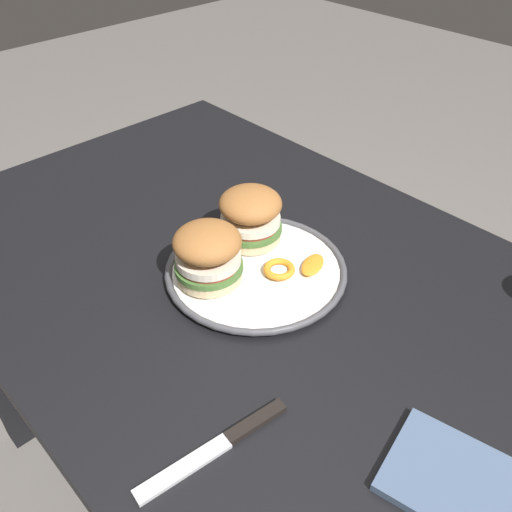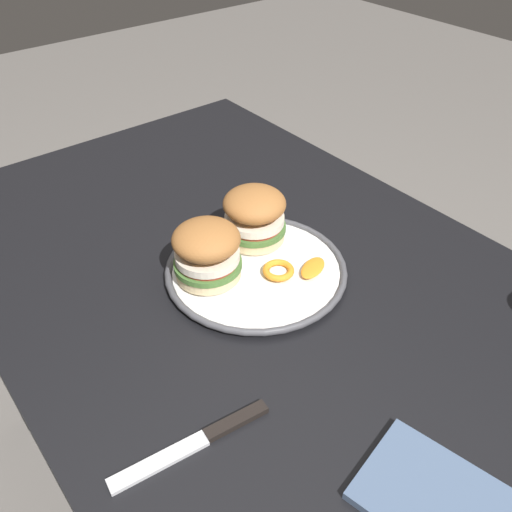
% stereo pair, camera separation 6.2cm
% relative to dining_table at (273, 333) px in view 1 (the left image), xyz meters
% --- Properties ---
extents(dining_table, '(1.42, 0.84, 0.77)m').
position_rel_dining_table_xyz_m(dining_table, '(0.00, 0.00, 0.00)').
color(dining_table, black).
rests_on(dining_table, ground).
extents(dinner_plate, '(0.32, 0.32, 0.02)m').
position_rel_dining_table_xyz_m(dinner_plate, '(0.05, -0.01, 0.11)').
color(dinner_plate, white).
rests_on(dinner_plate, dining_table).
extents(sandwich_half_left, '(0.14, 0.14, 0.10)m').
position_rel_dining_table_xyz_m(sandwich_half_left, '(0.09, 0.07, 0.17)').
color(sandwich_half_left, beige).
rests_on(sandwich_half_left, dinner_plate).
extents(sandwich_half_right, '(0.12, 0.12, 0.10)m').
position_rel_dining_table_xyz_m(sandwich_half_right, '(0.12, -0.06, 0.17)').
color(sandwich_half_right, beige).
rests_on(sandwich_half_right, dinner_plate).
extents(orange_peel_curled, '(0.06, 0.06, 0.01)m').
position_rel_dining_table_xyz_m(orange_peel_curled, '(0.01, -0.02, 0.13)').
color(orange_peel_curled, orange).
rests_on(orange_peel_curled, dinner_plate).
extents(orange_peel_strip_long, '(0.06, 0.07, 0.01)m').
position_rel_dining_table_xyz_m(orange_peel_strip_long, '(-0.02, -0.08, 0.13)').
color(orange_peel_strip_long, orange).
rests_on(orange_peel_strip_long, dinner_plate).
extents(table_knife, '(0.05, 0.22, 0.01)m').
position_rel_dining_table_xyz_m(table_knife, '(-0.16, 0.25, 0.11)').
color(table_knife, silver).
rests_on(table_knife, dining_table).
extents(folded_napkin, '(0.19, 0.16, 0.01)m').
position_rel_dining_table_xyz_m(folded_napkin, '(-0.40, 0.09, 0.11)').
color(folded_napkin, slate).
rests_on(folded_napkin, dining_table).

